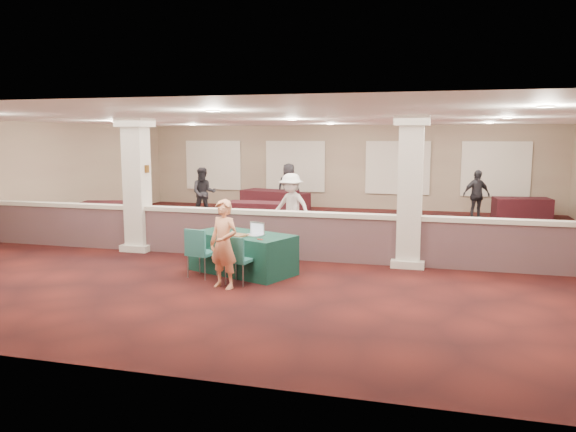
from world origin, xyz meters
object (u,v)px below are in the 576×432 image
(conf_chair_side, at_px, (199,249))
(woman, at_px, (224,244))
(near_table, at_px, (243,253))
(attendee_c, at_px, (476,195))
(conf_chair_main, at_px, (237,256))
(attendee_d, at_px, (289,187))
(attendee_a, at_px, (204,193))
(far_table_front_right, at_px, (396,228))
(far_table_back_left, at_px, (270,201))
(far_table_front_center, at_px, (255,213))
(far_table_front_left, at_px, (110,213))
(attendee_b, at_px, (291,207))
(far_table_back_right, at_px, (522,209))
(far_table_back_center, at_px, (285,202))

(conf_chair_side, relative_size, woman, 0.60)
(near_table, height_order, attendee_c, attendee_c)
(conf_chair_main, xyz_separation_m, attendee_d, (-1.81, 10.33, 0.35))
(attendee_a, relative_size, attendee_d, 0.97)
(near_table, distance_m, far_table_front_right, 5.25)
(attendee_a, bearing_deg, far_table_back_left, 28.04)
(far_table_front_center, height_order, attendee_d, attendee_d)
(attendee_a, bearing_deg, conf_chair_side, -89.89)
(far_table_front_center, distance_m, far_table_front_right, 4.75)
(far_table_back_left, height_order, attendee_d, attendee_d)
(near_table, xyz_separation_m, attendee_c, (5.01, 9.00, 0.43))
(far_table_back_left, distance_m, attendee_d, 0.88)
(woman, distance_m, attendee_a, 9.15)
(far_table_front_left, bearing_deg, far_table_front_center, 13.71)
(attendee_a, height_order, attendee_b, attendee_b)
(conf_chair_side, distance_m, far_table_front_left, 7.87)
(far_table_back_right, bearing_deg, conf_chair_main, -121.10)
(far_table_back_left, bearing_deg, attendee_c, -0.87)
(far_table_back_left, bearing_deg, far_table_back_center, 37.93)
(near_table, relative_size, far_table_back_left, 1.06)
(near_table, relative_size, far_table_front_center, 1.17)
(attendee_c, xyz_separation_m, attendee_d, (-6.61, 0.40, 0.06))
(conf_chair_side, bearing_deg, far_table_back_right, 65.30)
(attendee_c, bearing_deg, attendee_a, 163.88)
(far_table_back_center, bearing_deg, far_table_front_center, -90.00)
(attendee_b, height_order, attendee_d, attendee_b)
(far_table_front_left, xyz_separation_m, far_table_back_left, (4.00, 4.21, 0.04))
(attendee_b, height_order, attendee_c, attendee_b)
(far_table_front_right, relative_size, far_table_back_center, 0.93)
(far_table_back_right, relative_size, attendee_b, 1.00)
(far_table_front_right, distance_m, attendee_d, 6.59)
(conf_chair_main, height_order, far_table_front_left, conf_chair_main)
(far_table_back_center, height_order, attendee_c, attendee_c)
(far_table_back_center, relative_size, attendee_a, 0.99)
(near_table, xyz_separation_m, attendee_a, (-3.95, 7.00, 0.46))
(far_table_back_left, xyz_separation_m, attendee_b, (2.25, -5.26, 0.49))
(far_table_front_center, xyz_separation_m, far_table_back_center, (0.00, 3.50, -0.02))
(far_table_back_left, xyz_separation_m, far_table_back_center, (0.50, 0.39, -0.06))
(attendee_b, bearing_deg, attendee_a, 159.07)
(attendee_d, bearing_deg, far_table_front_center, 86.89)
(conf_chair_main, xyz_separation_m, attendee_b, (-0.23, 4.78, 0.35))
(far_table_back_left, relative_size, far_table_back_right, 1.11)
(conf_chair_main, height_order, far_table_front_center, conf_chair_main)
(far_table_front_center, distance_m, far_table_back_right, 8.98)
(far_table_front_right, bearing_deg, far_table_front_center, 161.24)
(far_table_back_left, bearing_deg, far_table_front_left, -133.55)
(attendee_b, xyz_separation_m, attendee_d, (-1.59, 5.56, -0.00))
(far_table_front_center, height_order, far_table_back_center, far_table_front_center)
(conf_chair_side, distance_m, attendee_a, 8.33)
(near_table, height_order, attendee_d, attendee_d)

